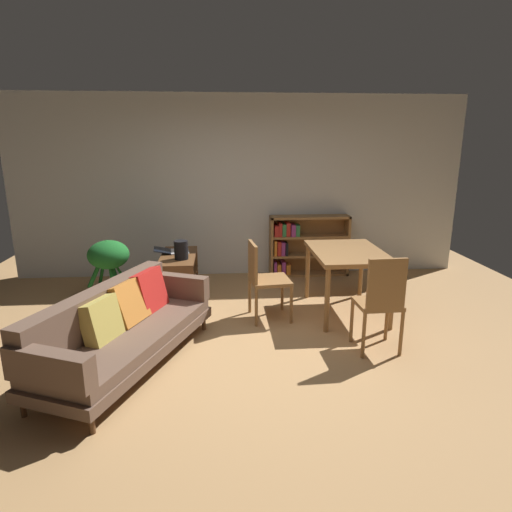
# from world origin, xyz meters

# --- Properties ---
(ground_plane) EXTENTS (8.16, 8.16, 0.00)m
(ground_plane) POSITION_xyz_m (0.00, 0.00, 0.00)
(ground_plane) COLOR tan
(back_wall_panel) EXTENTS (6.80, 0.10, 2.70)m
(back_wall_panel) POSITION_xyz_m (0.00, 2.70, 1.35)
(back_wall_panel) COLOR silver
(back_wall_panel) RESTS_ON ground_plane
(fabric_couch) EXTENTS (1.48, 2.17, 0.75)m
(fabric_couch) POSITION_xyz_m (-1.24, -0.13, 0.37)
(fabric_couch) COLOR #56351E
(fabric_couch) RESTS_ON ground_plane
(media_console) EXTENTS (0.45, 1.02, 0.57)m
(media_console) POSITION_xyz_m (-0.87, 1.65, 0.29)
(media_console) COLOR brown
(media_console) RESTS_ON ground_plane
(open_laptop) EXTENTS (0.49, 0.35, 0.07)m
(open_laptop) POSITION_xyz_m (-0.95, 1.81, 0.59)
(open_laptop) COLOR silver
(open_laptop) RESTS_ON media_console
(desk_speaker) EXTENTS (0.17, 0.17, 0.24)m
(desk_speaker) POSITION_xyz_m (-0.81, 1.45, 0.69)
(desk_speaker) COLOR black
(desk_speaker) RESTS_ON media_console
(potted_floor_plant) EXTENTS (0.54, 0.53, 0.80)m
(potted_floor_plant) POSITION_xyz_m (-1.76, 1.63, 0.52)
(potted_floor_plant) COLOR #9E9389
(potted_floor_plant) RESTS_ON ground_plane
(dining_table) EXTENTS (0.82, 1.19, 0.78)m
(dining_table) POSITION_xyz_m (1.18, 0.93, 0.69)
(dining_table) COLOR olive
(dining_table) RESTS_ON ground_plane
(dining_chair_near) EXTENTS (0.49, 0.50, 0.92)m
(dining_chair_near) POSITION_xyz_m (0.18, 0.82, 0.52)
(dining_chair_near) COLOR olive
(dining_chair_near) RESTS_ON ground_plane
(dining_chair_far) EXTENTS (0.42, 0.40, 0.99)m
(dining_chair_far) POSITION_xyz_m (1.22, -0.12, 0.55)
(dining_chair_far) COLOR olive
(dining_chair_far) RESTS_ON ground_plane
(bookshelf) EXTENTS (1.21, 0.28, 0.93)m
(bookshelf) POSITION_xyz_m (0.96, 2.53, 0.47)
(bookshelf) COLOR olive
(bookshelf) RESTS_ON ground_plane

